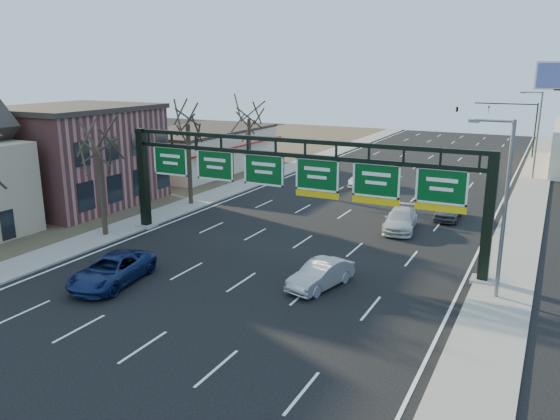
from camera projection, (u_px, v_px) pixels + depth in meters
The scene contains 19 objects.
ground at pixel (222, 295), 28.02m from camera, with size 160.00×160.00×0.00m, color black.
sidewalk_left at pixel (223, 192), 50.86m from camera, with size 3.00×120.00×0.12m, color gray.
sidewalk_right at pixel (520, 228), 39.62m from camera, with size 3.00×120.00×0.12m, color gray.
dirt_strip_left at pixel (123, 181), 56.23m from camera, with size 21.00×120.00×0.06m, color #473D2B.
lane_markings at pixel (353, 208), 45.25m from camera, with size 21.60×120.00×0.01m, color white.
sign_gantry at pixel (292, 180), 33.67m from camera, with size 24.60×1.20×7.20m.
brick_block at pixel (76, 155), 45.89m from camera, with size 10.40×12.40×8.30m.
cream_strip at pixel (201, 149), 61.85m from camera, with size 10.90×18.40×4.70m.
tree_gantry at pixel (97, 133), 36.15m from camera, with size 3.60×3.60×8.48m.
tree_mid at pixel (187, 111), 44.58m from camera, with size 3.60×3.60×9.24m.
tree_far at pixel (249, 108), 53.29m from camera, with size 3.60×3.60×8.86m.
streetlight_near at pixel (503, 201), 26.42m from camera, with size 2.15×0.22×9.00m.
streetlight_far at pixel (537, 131), 55.73m from camera, with size 2.15×0.22×9.00m.
traffic_signal_mast at pixel (486, 113), 71.53m from camera, with size 10.16×0.54×7.00m.
car_blue_suv at pixel (112, 270), 29.37m from camera, with size 2.56×5.56×1.54m, color #12204F.
car_silver_sedan at pixel (321, 275), 28.88m from camera, with size 1.51×4.32×1.42m, color #A0A0A4.
car_white_wagon at pixel (401, 220), 39.15m from camera, with size 2.09×5.14×1.49m, color silver.
car_grey_far at pixel (449, 210), 41.99m from camera, with size 1.75×4.34×1.48m, color #424548.
car_silver_distant at pixel (365, 178), 53.44m from camera, with size 1.68×4.81×1.58m, color silver.
Camera 1 is at (14.48, -21.79, 11.36)m, focal length 35.00 mm.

